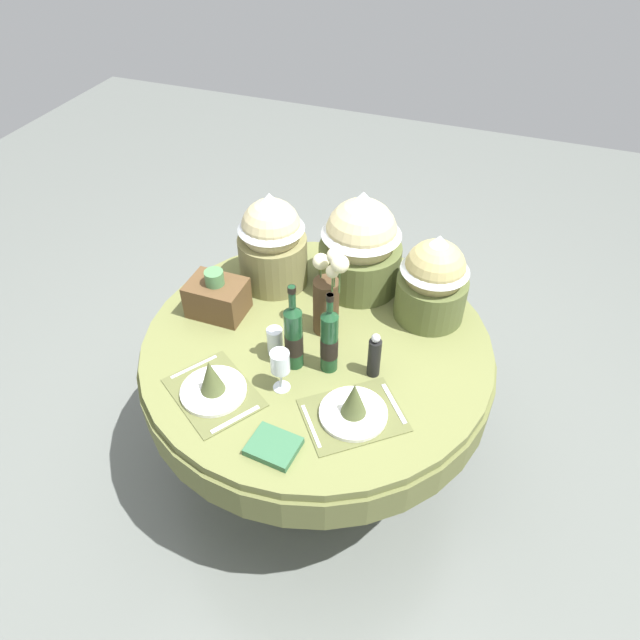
% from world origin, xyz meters
% --- Properties ---
extents(ground, '(8.00, 8.00, 0.00)m').
position_xyz_m(ground, '(0.00, 0.00, 0.00)').
color(ground, slate).
extents(dining_table, '(1.42, 1.42, 0.75)m').
position_xyz_m(dining_table, '(0.00, 0.00, 0.62)').
color(dining_table, olive).
rests_on(dining_table, ground).
extents(place_setting_left, '(0.43, 0.40, 0.16)m').
position_xyz_m(place_setting_left, '(-0.25, -0.39, 0.80)').
color(place_setting_left, brown).
rests_on(place_setting_left, dining_table).
extents(place_setting_right, '(0.43, 0.42, 0.16)m').
position_xyz_m(place_setting_right, '(0.25, -0.31, 0.80)').
color(place_setting_right, brown).
rests_on(place_setting_right, dining_table).
extents(flower_vase, '(0.16, 0.13, 0.42)m').
position_xyz_m(flower_vase, '(0.02, 0.07, 0.93)').
color(flower_vase, '#47331E').
rests_on(flower_vase, dining_table).
extents(wine_bottle_centre, '(0.07, 0.07, 0.36)m').
position_xyz_m(wine_bottle_centre, '(0.09, -0.12, 0.89)').
color(wine_bottle_centre, '#194223').
rests_on(wine_bottle_centre, dining_table).
extents(wine_bottle_right, '(0.07, 0.07, 0.38)m').
position_xyz_m(wine_bottle_right, '(-0.03, -0.15, 0.89)').
color(wine_bottle_right, '#194223').
rests_on(wine_bottle_right, dining_table).
extents(wine_glass_left, '(0.07, 0.07, 0.18)m').
position_xyz_m(wine_glass_left, '(-0.03, -0.28, 0.88)').
color(wine_glass_left, silver).
rests_on(wine_glass_left, dining_table).
extents(tumbler_near_right, '(0.06, 0.06, 0.12)m').
position_xyz_m(tumbler_near_right, '(-0.13, -0.12, 0.81)').
color(tumbler_near_right, silver).
rests_on(tumbler_near_right, dining_table).
extents(pepper_mill, '(0.05, 0.05, 0.20)m').
position_xyz_m(pepper_mill, '(0.26, -0.09, 0.84)').
color(pepper_mill, black).
rests_on(pepper_mill, dining_table).
extents(book_on_table, '(0.17, 0.15, 0.03)m').
position_xyz_m(book_on_table, '(0.05, -0.54, 0.76)').
color(book_on_table, '#336642').
rests_on(book_on_table, dining_table).
extents(gift_tub_back_left, '(0.30, 0.30, 0.44)m').
position_xyz_m(gift_tub_back_left, '(-0.31, 0.30, 0.98)').
color(gift_tub_back_left, olive).
rests_on(gift_tub_back_left, dining_table).
extents(gift_tub_back_centre, '(0.36, 0.36, 0.46)m').
position_xyz_m(gift_tub_back_centre, '(0.05, 0.41, 0.99)').
color(gift_tub_back_centre, '#566033').
rests_on(gift_tub_back_centre, dining_table).
extents(gift_tub_back_right, '(0.29, 0.29, 0.39)m').
position_xyz_m(gift_tub_back_right, '(0.38, 0.31, 0.95)').
color(gift_tub_back_right, '#566033').
rests_on(gift_tub_back_right, dining_table).
extents(woven_basket_side_left, '(0.23, 0.17, 0.21)m').
position_xyz_m(woven_basket_side_left, '(-0.45, 0.02, 0.83)').
color(woven_basket_side_left, brown).
rests_on(woven_basket_side_left, dining_table).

